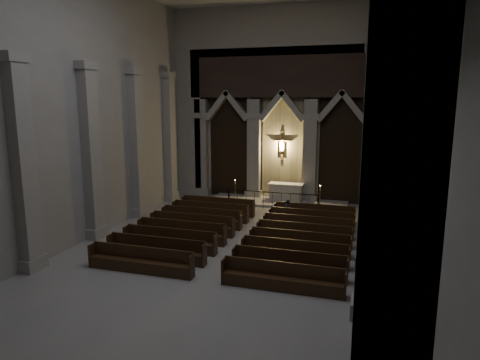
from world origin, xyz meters
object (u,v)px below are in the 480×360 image
at_px(altar, 286,192).
at_px(candle_stand_left, 235,197).
at_px(altar_rail, 272,197).
at_px(candle_stand_right, 320,205).
at_px(pews, 242,236).
at_px(worshipper, 288,211).

bearing_deg(altar, candle_stand_left, -160.96).
height_order(altar_rail, candle_stand_left, candle_stand_left).
relative_size(candle_stand_left, candle_stand_right, 0.96).
xyz_separation_m(altar_rail, candle_stand_right, (2.74, 0.26, -0.29)).
bearing_deg(candle_stand_left, candle_stand_right, -5.87).
height_order(altar_rail, candle_stand_right, candle_stand_right).
distance_m(altar_rail, pews, 6.26).
bearing_deg(altar_rail, altar, 75.94).
distance_m(altar_rail, worshipper, 2.78).
bearing_deg(altar_rail, pews, -90.00).
height_order(altar_rail, worshipper, worshipper).
bearing_deg(candle_stand_left, altar, 19.04).
distance_m(pews, worshipper, 4.09).
distance_m(candle_stand_left, candle_stand_right, 5.31).
height_order(altar, altar_rail, altar).
height_order(altar_rail, pews, altar_rail).
bearing_deg(worshipper, candle_stand_right, 49.86).
bearing_deg(candle_stand_left, altar_rail, -17.44).
bearing_deg(pews, candle_stand_right, 67.15).
bearing_deg(altar_rail, candle_stand_left, 162.56).
xyz_separation_m(altar, candle_stand_left, (-3.00, -1.04, -0.29)).
height_order(candle_stand_right, worshipper, candle_stand_right).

